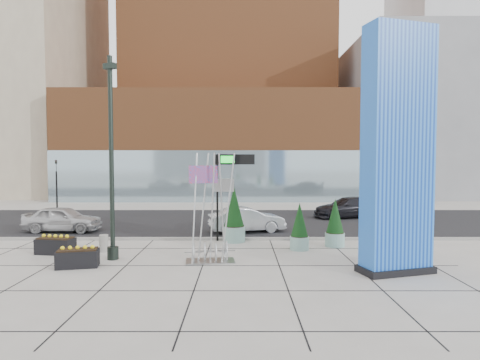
{
  "coord_description": "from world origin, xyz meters",
  "views": [
    {
      "loc": [
        2.47,
        -16.47,
        4.17
      ],
      "look_at": [
        2.46,
        2.0,
        3.2
      ],
      "focal_mm": 30.0,
      "sensor_mm": 36.0,
      "label": 1
    }
  ],
  "objects_px": {
    "lamp_post": "(112,177)",
    "car_white_west": "(63,219)",
    "public_art_sculpture": "(211,233)",
    "car_silver_mid": "(247,220)",
    "overhead_street_sign": "(232,167)",
    "concrete_bollard": "(104,243)",
    "blue_pylon": "(397,155)"
  },
  "relations": [
    {
      "from": "concrete_bollard",
      "to": "blue_pylon",
      "type": "bearing_deg",
      "value": -15.52
    },
    {
      "from": "car_white_west",
      "to": "car_silver_mid",
      "type": "xyz_separation_m",
      "value": [
        10.55,
        -0.12,
        -0.02
      ]
    },
    {
      "from": "blue_pylon",
      "to": "lamp_post",
      "type": "bearing_deg",
      "value": 153.66
    },
    {
      "from": "overhead_street_sign",
      "to": "car_white_west",
      "type": "height_order",
      "value": "overhead_street_sign"
    },
    {
      "from": "lamp_post",
      "to": "car_white_west",
      "type": "bearing_deg",
      "value": 127.76
    },
    {
      "from": "blue_pylon",
      "to": "overhead_street_sign",
      "type": "distance_m",
      "value": 8.39
    },
    {
      "from": "overhead_street_sign",
      "to": "concrete_bollard",
      "type": "bearing_deg",
      "value": -173.93
    },
    {
      "from": "concrete_bollard",
      "to": "overhead_street_sign",
      "type": "distance_m",
      "value": 7.1
    },
    {
      "from": "concrete_bollard",
      "to": "overhead_street_sign",
      "type": "xyz_separation_m",
      "value": [
        5.73,
        2.44,
        3.4
      ]
    },
    {
      "from": "blue_pylon",
      "to": "car_white_west",
      "type": "xyz_separation_m",
      "value": [
        -15.87,
        8.23,
        -3.59
      ]
    },
    {
      "from": "concrete_bollard",
      "to": "car_white_west",
      "type": "bearing_deg",
      "value": 129.23
    },
    {
      "from": "concrete_bollard",
      "to": "car_white_west",
      "type": "xyz_separation_m",
      "value": [
        -4.03,
        4.94,
        0.35
      ]
    },
    {
      "from": "overhead_street_sign",
      "to": "car_white_west",
      "type": "xyz_separation_m",
      "value": [
        -9.76,
        2.5,
        -3.05
      ]
    },
    {
      "from": "public_art_sculpture",
      "to": "concrete_bollard",
      "type": "xyz_separation_m",
      "value": [
        -4.94,
        1.75,
        -0.78
      ]
    },
    {
      "from": "public_art_sculpture",
      "to": "car_silver_mid",
      "type": "bearing_deg",
      "value": 70.49
    },
    {
      "from": "public_art_sculpture",
      "to": "overhead_street_sign",
      "type": "bearing_deg",
      "value": 73.29
    },
    {
      "from": "concrete_bollard",
      "to": "public_art_sculpture",
      "type": "bearing_deg",
      "value": -19.52
    },
    {
      "from": "blue_pylon",
      "to": "public_art_sculpture",
      "type": "distance_m",
      "value": 7.75
    },
    {
      "from": "lamp_post",
      "to": "concrete_bollard",
      "type": "xyz_separation_m",
      "value": [
        -0.84,
        1.35,
        -3.04
      ]
    },
    {
      "from": "lamp_post",
      "to": "concrete_bollard",
      "type": "relative_size",
      "value": 10.93
    },
    {
      "from": "concrete_bollard",
      "to": "car_white_west",
      "type": "relative_size",
      "value": 0.18
    },
    {
      "from": "blue_pylon",
      "to": "overhead_street_sign",
      "type": "height_order",
      "value": "blue_pylon"
    },
    {
      "from": "lamp_post",
      "to": "public_art_sculpture",
      "type": "relative_size",
      "value": 1.88
    },
    {
      "from": "overhead_street_sign",
      "to": "car_silver_mid",
      "type": "height_order",
      "value": "overhead_street_sign"
    },
    {
      "from": "car_silver_mid",
      "to": "overhead_street_sign",
      "type": "bearing_deg",
      "value": 146.95
    },
    {
      "from": "blue_pylon",
      "to": "overhead_street_sign",
      "type": "xyz_separation_m",
      "value": [
        -6.11,
        5.73,
        -0.54
      ]
    },
    {
      "from": "overhead_street_sign",
      "to": "car_white_west",
      "type": "relative_size",
      "value": 1.03
    },
    {
      "from": "car_white_west",
      "to": "car_silver_mid",
      "type": "distance_m",
      "value": 10.55
    },
    {
      "from": "car_white_west",
      "to": "public_art_sculpture",
      "type": "bearing_deg",
      "value": -125.05
    },
    {
      "from": "blue_pylon",
      "to": "car_white_west",
      "type": "relative_size",
      "value": 2.08
    },
    {
      "from": "overhead_street_sign",
      "to": "car_silver_mid",
      "type": "relative_size",
      "value": 1.03
    },
    {
      "from": "lamp_post",
      "to": "concrete_bollard",
      "type": "bearing_deg",
      "value": 121.87
    }
  ]
}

